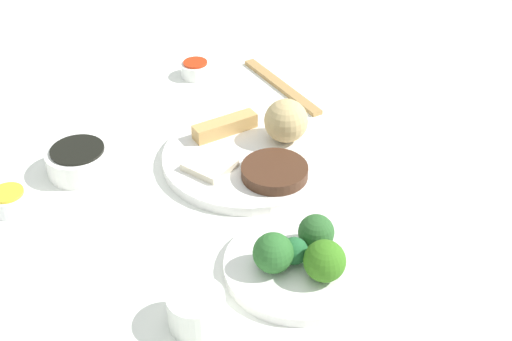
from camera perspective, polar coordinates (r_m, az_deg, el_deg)
tabletop at (r=1.02m, az=-2.94°, el=-0.66°), size 2.20×2.20×0.02m
main_plate at (r=1.04m, az=-0.63°, el=1.18°), size 0.28×0.28×0.02m
rice_scoop at (r=1.05m, az=2.65°, el=4.38°), size 0.07×0.07×0.07m
spring_roll at (r=1.08m, az=-2.73°, el=3.89°), size 0.09×0.10×0.02m
crab_rangoon_wonton at (r=1.00m, az=-4.07°, el=0.50°), size 0.08×0.08×0.01m
stir_fry_heap at (r=0.98m, az=1.67°, el=-0.03°), size 0.10×0.10×0.02m
broccoli_plate at (r=0.85m, az=3.67°, el=-8.36°), size 0.19×0.19×0.01m
broccoli_floret_0 at (r=0.82m, az=1.52°, el=-7.24°), size 0.05×0.05×0.05m
broccoli_floret_1 at (r=0.81m, az=6.04°, el=-7.90°), size 0.05×0.05×0.05m
broccoli_floret_2 at (r=0.84m, az=3.37°, el=-7.05°), size 0.04×0.04×0.04m
broccoli_floret_5 at (r=0.86m, az=5.30°, el=-5.41°), size 0.05×0.05×0.05m
soy_sauce_bowl at (r=1.05m, az=-15.24°, el=0.80°), size 0.10×0.10×0.04m
soy_sauce_bowl_liquid at (r=1.03m, az=-15.42°, el=1.76°), size 0.08×0.08×0.00m
sauce_ramekin_sweet_and_sour at (r=1.29m, az=-5.32°, el=8.78°), size 0.06×0.06×0.03m
sauce_ramekin_sweet_and_sour_liquid at (r=1.28m, az=-5.36°, el=9.40°), size 0.05×0.05×0.00m
sauce_ramekin_hot_mustard at (r=1.01m, az=-20.83°, el=-2.54°), size 0.06×0.06×0.03m
sauce_ramekin_hot_mustard_liquid at (r=1.00m, az=-21.02°, el=-1.85°), size 0.05×0.05×0.00m
teacup at (r=0.78m, az=-5.25°, el=-12.04°), size 0.07×0.07×0.05m
chopsticks_pair at (r=1.25m, az=2.12°, el=7.44°), size 0.20×0.16×0.01m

